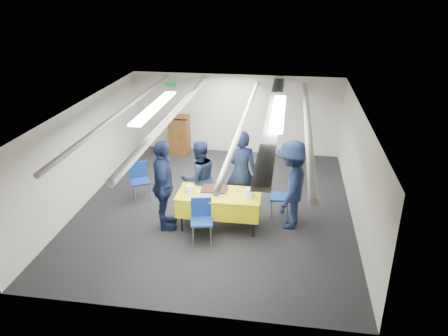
{
  "coord_description": "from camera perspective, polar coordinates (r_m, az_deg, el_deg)",
  "views": [
    {
      "loc": [
        1.5,
        -8.63,
        4.76
      ],
      "look_at": [
        0.21,
        -0.2,
        1.05
      ],
      "focal_mm": 35.0,
      "sensor_mm": 36.0,
      "label": 1
    }
  ],
  "objects": [
    {
      "name": "sheet_cake",
      "position": [
        8.87,
        -1.28,
        -2.92
      ],
      "size": [
        0.54,
        0.42,
        0.09
      ],
      "color": "white",
      "rests_on": "serving_table"
    },
    {
      "name": "serving_table",
      "position": [
        8.94,
        -0.63,
        -4.55
      ],
      "size": [
        1.7,
        0.83,
        0.77
      ],
      "color": "black",
      "rests_on": "ground"
    },
    {
      "name": "sailor_a",
      "position": [
        9.37,
        2.24,
        -0.53
      ],
      "size": [
        0.71,
        0.49,
        1.89
      ],
      "primitive_type": "imported",
      "rotation": [
        0.0,
        0.0,
        3.09
      ],
      "color": "black",
      "rests_on": "ground"
    },
    {
      "name": "sailor_d",
      "position": [
        8.91,
        8.85,
        -2.25
      ],
      "size": [
        0.93,
        1.32,
        1.87
      ],
      "primitive_type": "imported",
      "rotation": [
        0.0,
        0.0,
        -1.78
      ],
      "color": "black",
      "rests_on": "ground"
    },
    {
      "name": "room_shell",
      "position": [
        9.61,
        -0.15,
        5.64
      ],
      "size": [
        6.0,
        7.0,
        2.3
      ],
      "color": "silver",
      "rests_on": "ground"
    },
    {
      "name": "podium",
      "position": [
        12.78,
        -5.86,
        4.44
      ],
      "size": [
        0.62,
        0.53,
        1.25
      ],
      "color": "brown",
      "rests_on": "ground"
    },
    {
      "name": "sailor_c",
      "position": [
        8.82,
        -7.9,
        -2.3
      ],
      "size": [
        0.72,
        1.2,
        1.91
      ],
      "primitive_type": "imported",
      "rotation": [
        0.0,
        0.0,
        1.82
      ],
      "color": "black",
      "rests_on": "ground"
    },
    {
      "name": "chair_right",
      "position": [
        9.45,
        7.86,
        -3.33
      ],
      "size": [
        0.44,
        0.44,
        0.87
      ],
      "color": "gray",
      "rests_on": "ground"
    },
    {
      "name": "plate_stack_left",
      "position": [
        8.87,
        -4.53,
        -2.79
      ],
      "size": [
        0.21,
        0.21,
        0.16
      ],
      "color": "white",
      "rests_on": "serving_table"
    },
    {
      "name": "chair_near",
      "position": [
        8.54,
        -2.96,
        -6.22
      ],
      "size": [
        0.5,
        0.5,
        0.87
      ],
      "color": "gray",
      "rests_on": "ground"
    },
    {
      "name": "chair_left",
      "position": [
        10.33,
        -10.98,
        -1.12
      ],
      "size": [
        0.57,
        0.57,
        0.87
      ],
      "color": "gray",
      "rests_on": "ground"
    },
    {
      "name": "sailor_b",
      "position": [
        9.36,
        -3.27,
        -1.32
      ],
      "size": [
        1.03,
        0.98,
        1.68
      ],
      "primitive_type": "imported",
      "rotation": [
        0.0,
        0.0,
        3.74
      ],
      "color": "black",
      "rests_on": "ground"
    },
    {
      "name": "plate_stack_right",
      "position": [
        8.69,
        3.35,
        -3.29
      ],
      "size": [
        0.22,
        0.22,
        0.17
      ],
      "color": "white",
      "rests_on": "serving_table"
    },
    {
      "name": "ground",
      "position": [
        9.97,
        -1.04,
        -5.01
      ],
      "size": [
        7.0,
        7.0,
        0.0
      ],
      "primitive_type": "plane",
      "color": "black",
      "rests_on": "ground"
    }
  ]
}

